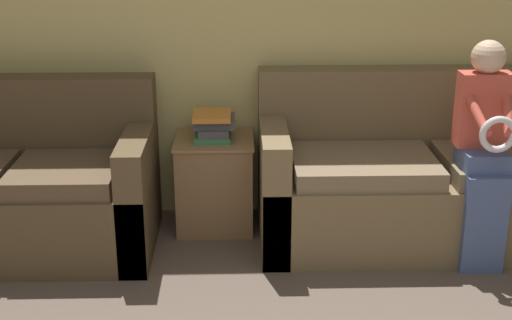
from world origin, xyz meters
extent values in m
cube|color=#DBCC7F|center=(0.00, 2.92, 1.27)|extent=(7.64, 0.06, 2.55)
cube|color=brown|center=(1.04, 2.41, 0.23)|extent=(2.12, 0.88, 0.47)
cube|color=brown|center=(1.04, 2.75, 0.74)|extent=(2.12, 0.20, 0.55)
cube|color=brown|center=(0.06, 2.41, 0.37)|extent=(0.16, 0.88, 0.74)
cube|color=#7A664C|center=(0.59, 2.31, 0.52)|extent=(0.85, 0.64, 0.11)
cube|color=brown|center=(-1.47, 2.33, 0.23)|extent=(1.60, 0.86, 0.46)
cube|color=brown|center=(-1.47, 2.65, 0.73)|extent=(1.60, 0.20, 0.54)
cube|color=brown|center=(-0.75, 2.33, 0.36)|extent=(0.16, 0.86, 0.73)
cube|color=brown|center=(-1.15, 2.23, 0.51)|extent=(0.60, 0.62, 0.11)
cube|color=#475B8E|center=(1.22, 1.97, 0.29)|extent=(0.24, 0.10, 0.58)
cube|color=#475B8E|center=(1.22, 2.11, 0.63)|extent=(0.24, 0.28, 0.11)
cube|color=#C64C3D|center=(1.22, 2.18, 0.90)|extent=(0.29, 0.14, 0.42)
sphere|color=#DBB293|center=(1.22, 2.18, 1.19)|extent=(0.19, 0.19, 0.19)
torus|color=silver|center=(1.22, 1.91, 0.83)|extent=(0.20, 0.04, 0.20)
cylinder|color=#C64C3D|center=(1.13, 2.05, 0.93)|extent=(0.12, 0.31, 0.23)
cylinder|color=#C64C3D|center=(1.30, 2.05, 0.93)|extent=(0.12, 0.31, 0.23)
cube|color=olive|center=(-0.31, 2.63, 0.30)|extent=(0.48, 0.45, 0.59)
cube|color=#9A724A|center=(-0.31, 2.63, 0.58)|extent=(0.50, 0.47, 0.02)
cube|color=#3D8451|center=(-0.31, 2.62, 0.61)|extent=(0.22, 0.25, 0.03)
cube|color=#4C4C56|center=(-0.31, 2.64, 0.65)|extent=(0.19, 0.28, 0.05)
cube|color=#4C4C56|center=(-0.30, 2.64, 0.71)|extent=(0.26, 0.23, 0.06)
cube|color=orange|center=(-0.32, 2.62, 0.75)|extent=(0.23, 0.28, 0.03)
camera|label=1|loc=(-0.16, -1.64, 1.95)|focal=50.00mm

